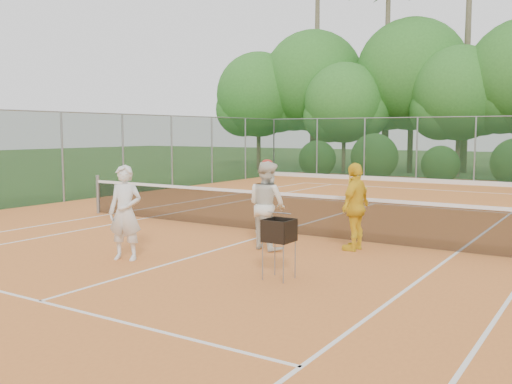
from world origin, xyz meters
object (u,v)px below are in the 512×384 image
Objects in this scene: player_center_grp at (267,205)px; ball_hopper at (279,232)px; player_white at (125,213)px; player_yellow at (355,207)px.

player_center_grp reaches higher than ball_hopper.
player_center_grp reaches higher than player_white.
player_center_grp is at bearing 109.40° from ball_hopper.
player_white is 4.45m from player_yellow.
ball_hopper is (1.41, -1.93, -0.12)m from player_center_grp.
player_center_grp is 1.85× the size of ball_hopper.
player_center_grp reaches higher than player_yellow.
player_center_grp is at bearing -58.64° from player_yellow.
player_yellow is 1.79× the size of ball_hopper.
player_white is 3.10m from ball_hopper.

